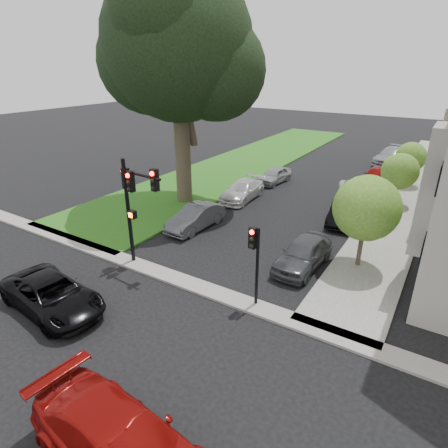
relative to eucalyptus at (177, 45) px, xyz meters
The scene contains 20 objects.
ground 16.87m from the eucalyptus, 56.52° to the right, with size 140.00×140.00×0.00m, color black.
grass_strip 16.84m from the eucalyptus, 97.64° to the left, with size 8.00×44.00×0.12m, color #2C5915.
sidewalk_right 21.83m from the eucalyptus, 42.95° to the left, with size 3.50×44.00×0.12m, color gray.
sidewalk_cross 15.61m from the eucalyptus, 51.03° to the right, with size 60.00×1.00×0.12m, color gray.
eucalyptus is the anchor object (origin of this frame).
small_tree_a 15.65m from the eucalyptus, 12.76° to the right, with size 3.18×3.18×4.77m.
small_tree_b 17.35m from the eucalyptus, 28.98° to the left, with size 2.54×2.54×3.81m.
small_tree_c 20.36m from the eucalyptus, 43.88° to the left, with size 2.44×2.44×3.66m.
traffic_signal_main 11.73m from the eucalyptus, 66.03° to the right, with size 2.67×0.69×5.47m.
traffic_signal_secondary 15.86m from the eucalyptus, 39.93° to the right, with size 0.47×0.38×3.62m.
car_cross_near 17.10m from the eucalyptus, 75.26° to the right, with size 2.38×5.15×1.43m, color black.
car_cross_far 22.27m from the eucalyptus, 56.74° to the right, with size 2.33×5.74×1.67m, color maroon.
car_parked_0 15.49m from the eucalyptus, 22.35° to the right, with size 1.81×4.50×1.53m, color #3F4247.
car_parked_1 15.09m from the eucalyptus, 11.75° to the left, with size 1.52×4.36×1.44m, color black.
car_parked_2 15.85m from the eucalyptus, 28.20° to the left, with size 2.59×5.63×1.56m, color silver.
car_parked_3 19.21m from the eucalyptus, 47.20° to the left, with size 1.76×4.38×1.49m, color maroon.
car_parked_4 25.04m from the eucalyptus, 61.66° to the left, with size 2.24×5.51×1.60m, color #999BA0.
car_parked_5 11.08m from the eucalyptus, 44.02° to the right, with size 1.54×4.41×1.45m, color #3F4247.
car_parked_6 10.81m from the eucalyptus, 38.38° to the left, with size 1.97×4.84×1.41m, color silver.
car_parked_7 13.18m from the eucalyptus, 64.74° to the left, with size 1.58×3.94×1.34m, color #999BA0.
Camera 1 is at (9.27, -9.81, 9.57)m, focal length 30.00 mm.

